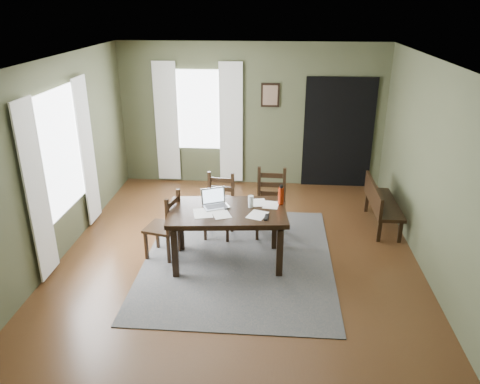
# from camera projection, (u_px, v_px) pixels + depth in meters

# --- Properties ---
(ground) EXTENTS (5.00, 6.00, 0.01)m
(ground) POSITION_uv_depth(u_px,v_px,m) (238.00, 259.00, 6.60)
(ground) COLOR #492C16
(room_shell) EXTENTS (5.02, 6.02, 2.71)m
(room_shell) POSITION_uv_depth(u_px,v_px,m) (238.00, 135.00, 5.91)
(room_shell) COLOR #464B31
(room_shell) RESTS_ON ground
(rug) EXTENTS (2.60, 3.20, 0.01)m
(rug) POSITION_uv_depth(u_px,v_px,m) (238.00, 259.00, 6.60)
(rug) COLOR #444444
(rug) RESTS_ON ground
(dining_table) EXTENTS (1.65, 1.08, 0.78)m
(dining_table) POSITION_uv_depth(u_px,v_px,m) (227.00, 216.00, 6.27)
(dining_table) COLOR black
(dining_table) RESTS_ON rug
(chair_end) EXTENTS (0.51, 0.50, 0.96)m
(chair_end) POSITION_uv_depth(u_px,v_px,m) (165.00, 226.00, 6.49)
(chair_end) COLOR black
(chair_end) RESTS_ON rug
(chair_back_left) EXTENTS (0.46, 0.46, 0.97)m
(chair_back_left) POSITION_uv_depth(u_px,v_px,m) (219.00, 207.00, 7.10)
(chair_back_left) COLOR black
(chair_back_left) RESTS_ON rug
(chair_back_right) EXTENTS (0.47, 0.47, 1.03)m
(chair_back_right) POSITION_uv_depth(u_px,v_px,m) (271.00, 204.00, 7.12)
(chair_back_right) COLOR black
(chair_back_right) RESTS_ON rug
(bench) EXTENTS (0.41, 1.27, 0.72)m
(bench) POSITION_uv_depth(u_px,v_px,m) (380.00, 201.00, 7.41)
(bench) COLOR black
(bench) RESTS_ON ground
(laptop) EXTENTS (0.41, 0.38, 0.23)m
(laptop) POSITION_uv_depth(u_px,v_px,m) (215.00, 201.00, 6.34)
(laptop) COLOR #B7B7BC
(laptop) RESTS_ON dining_table
(computer_mouse) EXTENTS (0.08, 0.10, 0.03)m
(computer_mouse) POSITION_uv_depth(u_px,v_px,m) (226.00, 208.00, 6.26)
(computer_mouse) COLOR #3F3F42
(computer_mouse) RESTS_ON dining_table
(tv_remote) EXTENTS (0.07, 0.18, 0.02)m
(tv_remote) POSITION_uv_depth(u_px,v_px,m) (266.00, 217.00, 6.00)
(tv_remote) COLOR black
(tv_remote) RESTS_ON dining_table
(drinking_glass) EXTENTS (0.08, 0.08, 0.16)m
(drinking_glass) POSITION_uv_depth(u_px,v_px,m) (251.00, 201.00, 6.29)
(drinking_glass) COLOR silver
(drinking_glass) RESTS_ON dining_table
(water_bottle) EXTENTS (0.09, 0.09, 0.28)m
(water_bottle) POSITION_uv_depth(u_px,v_px,m) (281.00, 195.00, 6.36)
(water_bottle) COLOR #B62D0E
(water_bottle) RESTS_ON dining_table
(paper_a) EXTENTS (0.31, 0.36, 0.00)m
(paper_a) POSITION_uv_depth(u_px,v_px,m) (203.00, 213.00, 6.13)
(paper_a) COLOR white
(paper_a) RESTS_ON dining_table
(paper_b) EXTENTS (0.30, 0.34, 0.00)m
(paper_b) POSITION_uv_depth(u_px,v_px,m) (257.00, 215.00, 6.08)
(paper_b) COLOR white
(paper_b) RESTS_ON dining_table
(paper_c) EXTENTS (0.26, 0.31, 0.00)m
(paper_c) POSITION_uv_depth(u_px,v_px,m) (258.00, 203.00, 6.45)
(paper_c) COLOR white
(paper_c) RESTS_ON dining_table
(paper_d) EXTENTS (0.23, 0.29, 0.00)m
(paper_d) POSITION_uv_depth(u_px,v_px,m) (271.00, 205.00, 6.38)
(paper_d) COLOR white
(paper_d) RESTS_ON dining_table
(paper_e) EXTENTS (0.31, 0.34, 0.00)m
(paper_e) POSITION_uv_depth(u_px,v_px,m) (221.00, 214.00, 6.10)
(paper_e) COLOR white
(paper_e) RESTS_ON dining_table
(window_left) EXTENTS (0.01, 1.30, 1.70)m
(window_left) POSITION_uv_depth(u_px,v_px,m) (60.00, 152.00, 6.41)
(window_left) COLOR white
(window_left) RESTS_ON ground
(window_back) EXTENTS (1.00, 0.01, 1.50)m
(window_back) POSITION_uv_depth(u_px,v_px,m) (198.00, 110.00, 8.85)
(window_back) COLOR white
(window_back) RESTS_ON ground
(curtain_left_near) EXTENTS (0.03, 0.48, 2.30)m
(curtain_left_near) POSITION_uv_depth(u_px,v_px,m) (37.00, 192.00, 5.74)
(curtain_left_near) COLOR silver
(curtain_left_near) RESTS_ON ground
(curtain_left_far) EXTENTS (0.03, 0.48, 2.30)m
(curtain_left_far) POSITION_uv_depth(u_px,v_px,m) (87.00, 152.00, 7.25)
(curtain_left_far) COLOR silver
(curtain_left_far) RESTS_ON ground
(curtain_back_left) EXTENTS (0.44, 0.03, 2.30)m
(curtain_back_left) POSITION_uv_depth(u_px,v_px,m) (167.00, 123.00, 8.96)
(curtain_back_left) COLOR silver
(curtain_back_left) RESTS_ON ground
(curtain_back_right) EXTENTS (0.44, 0.03, 2.30)m
(curtain_back_right) POSITION_uv_depth(u_px,v_px,m) (231.00, 124.00, 8.87)
(curtain_back_right) COLOR silver
(curtain_back_right) RESTS_ON ground
(framed_picture) EXTENTS (0.34, 0.03, 0.44)m
(framed_picture) POSITION_uv_depth(u_px,v_px,m) (270.00, 95.00, 8.64)
(framed_picture) COLOR black
(framed_picture) RESTS_ON ground
(doorway_back) EXTENTS (1.30, 0.03, 2.10)m
(doorway_back) POSITION_uv_depth(u_px,v_px,m) (338.00, 133.00, 8.81)
(doorway_back) COLOR black
(doorway_back) RESTS_ON ground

